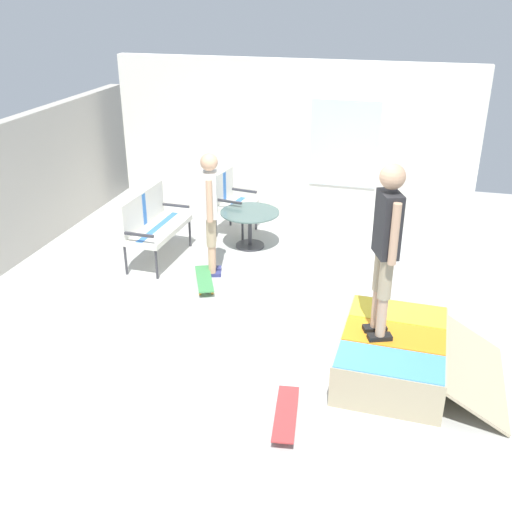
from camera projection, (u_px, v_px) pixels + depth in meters
name	position (u px, v px, depth m)	size (l,w,h in m)	color
ground_plane	(264.00, 333.00, 7.08)	(12.00, 12.00, 0.10)	#B2B2AD
house_facade	(292.00, 141.00, 9.96)	(0.23, 6.00, 2.63)	white
skate_ramp	(395.00, 354.00, 6.19)	(1.53, 1.71, 0.46)	tan
patio_bench	(150.00, 220.00, 8.61)	(1.27, 0.60, 1.02)	#38383D
patio_chair_near_house	(229.00, 196.00, 9.55)	(0.69, 0.64, 1.02)	#38383D
patio_table	(250.00, 222.00, 9.10)	(0.90, 0.90, 0.57)	#38383D
person_watching	(210.00, 206.00, 8.00)	(0.46, 0.31, 1.72)	navy
person_skater	(386.00, 239.00, 5.65)	(0.45, 0.33, 1.80)	black
skateboard_by_bench	(204.00, 279.00, 8.06)	(0.81, 0.51, 0.10)	#3F8C4C
skateboard_spare	(286.00, 414.00, 5.55)	(0.82, 0.30, 0.10)	#B23838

